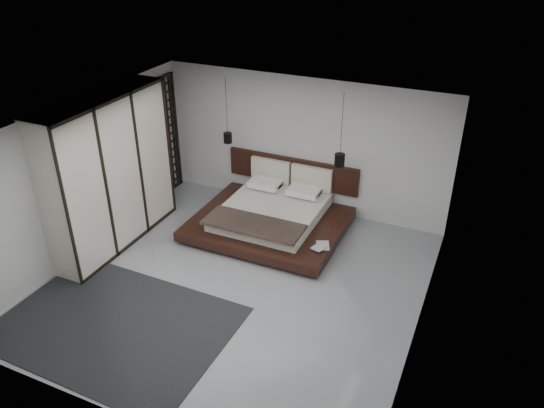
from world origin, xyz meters
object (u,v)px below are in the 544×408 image
at_px(pendant_left, 228,138).
at_px(rug, 115,325).
at_px(bed, 272,215).
at_px(lattice_screen, 166,137).
at_px(pendant_right, 340,160).
at_px(wardrobe, 109,173).

distance_m(pendant_left, rug, 4.36).
bearing_deg(bed, lattice_screen, 168.80).
bearing_deg(rug, pendant_right, 61.77).
bearing_deg(rug, pendant_left, 92.41).
bearing_deg(wardrobe, pendant_left, 57.20).
relative_size(lattice_screen, pendant_right, 1.84).
bearing_deg(rug, wardrobe, 126.79).
xyz_separation_m(bed, rug, (-1.01, -3.60, -0.29)).
xyz_separation_m(bed, pendant_left, (-1.18, 0.46, 1.28)).
bearing_deg(bed, wardrobe, -147.41).
xyz_separation_m(pendant_left, pendant_right, (2.35, 0.00, -0.06)).
distance_m(bed, wardrobe, 3.18).
bearing_deg(pendant_right, wardrobe, -150.76).
height_order(bed, pendant_right, pendant_right).
xyz_separation_m(lattice_screen, pendant_right, (3.93, -0.09, 0.21)).
relative_size(pendant_left, wardrobe, 0.47).
relative_size(lattice_screen, wardrobe, 0.90).
xyz_separation_m(lattice_screen, wardrobe, (0.25, -2.15, 0.12)).
distance_m(lattice_screen, pendant_left, 1.60).
xyz_separation_m(bed, wardrobe, (-2.50, -1.60, 1.12)).
bearing_deg(wardrobe, bed, 32.59).
distance_m(lattice_screen, wardrobe, 2.16).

